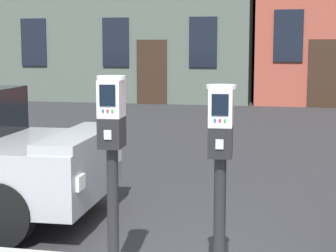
{
  "coord_description": "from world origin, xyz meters",
  "views": [
    {
      "loc": [
        1.14,
        -4.26,
        1.89
      ],
      "look_at": [
        0.24,
        -0.04,
        1.29
      ],
      "focal_mm": 61.74,
      "sensor_mm": 36.0,
      "label": 1
    }
  ],
  "objects": [
    {
      "name": "parking_meter_near_kerb",
      "position": [
        -0.18,
        -0.14,
        1.2
      ],
      "size": [
        0.23,
        0.26,
        1.53
      ],
      "rotation": [
        0.0,
        0.0,
        -1.51
      ],
      "color": "black",
      "rests_on": "sidewalk_slab"
    },
    {
      "name": "parking_meter_twin_adjacent",
      "position": [
        0.65,
        -0.14,
        1.16
      ],
      "size": [
        0.23,
        0.26,
        1.48
      ],
      "rotation": [
        0.0,
        0.0,
        -1.51
      ],
      "color": "black",
      "rests_on": "sidewalk_slab"
    }
  ]
}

